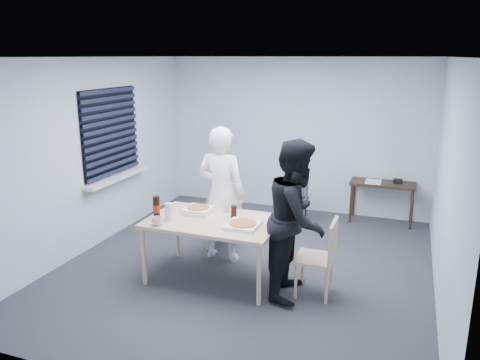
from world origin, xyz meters
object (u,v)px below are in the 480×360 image
at_px(chair_right, 323,253).
at_px(backpack, 297,186).
at_px(dining_table, 213,225).
at_px(side_table, 383,187).
at_px(chair_far, 225,211).
at_px(soda_bottle, 157,208).
at_px(stool, 297,205).
at_px(mug_a, 157,221).
at_px(person_black, 297,219).
at_px(mug_b, 227,208).
at_px(person_white, 221,194).

distance_m(chair_right, backpack, 2.27).
distance_m(dining_table, side_table, 3.26).
distance_m(chair_far, backpack, 1.38).
bearing_deg(chair_far, soda_bottle, -108.51).
bearing_deg(stool, soda_bottle, -116.41).
bearing_deg(soda_bottle, mug_a, -59.40).
relative_size(person_black, stool, 4.01).
xyz_separation_m(dining_table, mug_a, (-0.53, -0.39, 0.11)).
bearing_deg(side_table, stool, -154.91).
relative_size(side_table, mug_b, 10.02).
distance_m(chair_right, mug_b, 1.33).
relative_size(side_table, mug_a, 8.15).
height_order(backpack, mug_a, backpack).
height_order(chair_right, backpack, chair_right).
bearing_deg(person_black, backpack, 13.05).
bearing_deg(backpack, stool, 87.66).
height_order(dining_table, mug_b, mug_b).
height_order(chair_far, person_black, person_black).
bearing_deg(stool, dining_table, -103.15).
xyz_separation_m(mug_b, soda_bottle, (-0.69, -0.51, 0.08)).
bearing_deg(person_black, chair_right, -83.64).
bearing_deg(soda_bottle, stool, 63.59).
height_order(side_table, mug_a, mug_a).
xyz_separation_m(person_white, stool, (0.64, 1.58, -0.55)).
relative_size(backpack, mug_b, 4.33).
relative_size(side_table, soda_bottle, 3.68).
xyz_separation_m(person_white, mug_b, (0.17, -0.25, -0.09)).
relative_size(side_table, stool, 2.27).
bearing_deg(chair_far, dining_table, -75.50).
relative_size(chair_right, person_white, 0.50).
height_order(side_table, stool, side_table).
bearing_deg(soda_bottle, dining_table, 14.83).
bearing_deg(chair_far, mug_a, -100.94).
xyz_separation_m(chair_far, mug_a, (-0.27, -1.39, 0.28)).
distance_m(chair_far, chair_right, 1.84).
distance_m(chair_right, person_black, 0.48).
xyz_separation_m(stool, backpack, (0.00, -0.01, 0.32)).
xyz_separation_m(person_white, soda_bottle, (-0.52, -0.75, -0.01)).
distance_m(stool, mug_b, 1.94).
xyz_separation_m(stool, mug_a, (-1.03, -2.54, 0.46)).
xyz_separation_m(stool, soda_bottle, (-1.16, -2.33, 0.55)).
bearing_deg(person_white, backpack, -112.20).
height_order(chair_far, stool, chair_far).
relative_size(chair_far, side_table, 0.89).
bearing_deg(chair_right, side_table, 80.54).
height_order(chair_right, stool, chair_right).
distance_m(person_white, backpack, 1.71).
bearing_deg(person_white, dining_table, 103.01).
xyz_separation_m(dining_table, person_black, (1.00, -0.01, 0.20)).
relative_size(dining_table, stool, 3.48).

